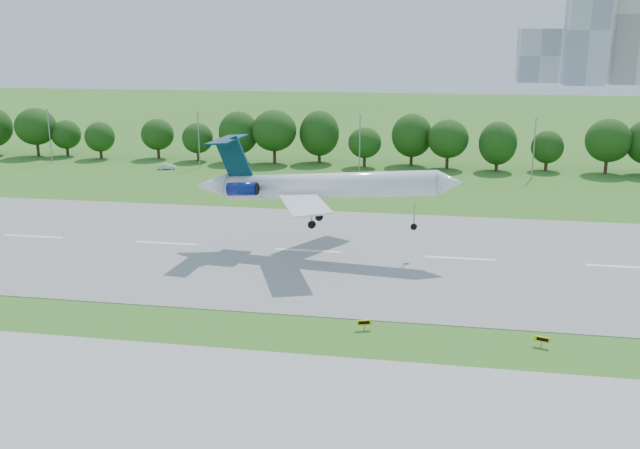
# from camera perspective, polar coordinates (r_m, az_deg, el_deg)

# --- Properties ---
(ground) EXTENTS (600.00, 600.00, 0.00)m
(ground) POSITION_cam_1_polar(r_m,az_deg,el_deg) (70.29, 11.40, -8.83)
(ground) COLOR #32651A
(ground) RESTS_ON ground
(runway) EXTENTS (400.00, 45.00, 0.08)m
(runway) POSITION_cam_1_polar(r_m,az_deg,el_deg) (93.74, 11.13, -2.71)
(runway) COLOR gray
(runway) RESTS_ON ground
(taxiway) EXTENTS (400.00, 23.00, 0.08)m
(taxiway) POSITION_cam_1_polar(r_m,az_deg,el_deg) (54.24, 11.76, -16.38)
(taxiway) COLOR #ADADA8
(taxiway) RESTS_ON ground
(tree_line) EXTENTS (288.40, 8.40, 10.40)m
(tree_line) POSITION_cam_1_polar(r_m,az_deg,el_deg) (157.99, 10.91, 6.71)
(tree_line) COLOR #382314
(tree_line) RESTS_ON ground
(light_poles) EXTENTS (175.90, 0.25, 12.19)m
(light_poles) POSITION_cam_1_polar(r_m,az_deg,el_deg) (148.04, 9.97, 6.27)
(light_poles) COLOR gray
(light_poles) RESTS_ON ground
(skyline) EXTENTS (127.00, 52.00, 80.00)m
(skyline) POSITION_cam_1_polar(r_m,az_deg,el_deg) (466.54, 23.45, 14.01)
(skyline) COLOR #B2B2B7
(skyline) RESTS_ON ground
(airliner) EXTENTS (35.55, 25.79, 11.45)m
(airliner) POSITION_cam_1_polar(r_m,az_deg,el_deg) (92.96, -0.30, 3.20)
(airliner) COLOR white
(airliner) RESTS_ON ground
(taxi_sign_left) EXTENTS (1.47, 0.61, 1.05)m
(taxi_sign_left) POSITION_cam_1_polar(r_m,az_deg,el_deg) (70.36, 3.59, -7.84)
(taxi_sign_left) COLOR gray
(taxi_sign_left) RESTS_ON ground
(taxi_sign_right) EXTENTS (1.43, 0.62, 1.02)m
(taxi_sign_right) POSITION_cam_1_polar(r_m,az_deg,el_deg) (69.73, 17.33, -8.76)
(taxi_sign_right) COLOR gray
(taxi_sign_right) RESTS_ON ground
(service_vehicle_a) EXTENTS (3.96, 2.28, 1.23)m
(service_vehicle_a) POSITION_cam_1_polar(r_m,az_deg,el_deg) (157.52, -12.15, 4.56)
(service_vehicle_a) COLOR silver
(service_vehicle_a) RESTS_ON ground
(service_vehicle_b) EXTENTS (3.67, 2.68, 1.16)m
(service_vehicle_b) POSITION_cam_1_polar(r_m,az_deg,el_deg) (143.59, 8.56, 3.74)
(service_vehicle_b) COLOR silver
(service_vehicle_b) RESTS_ON ground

